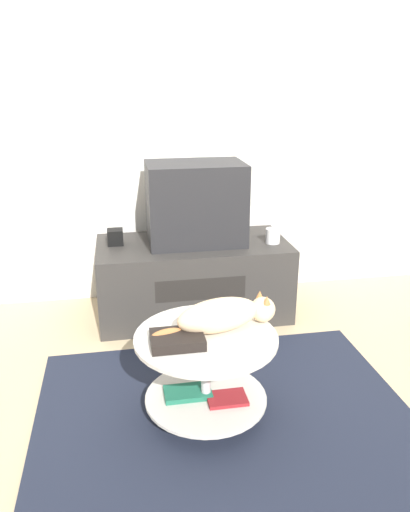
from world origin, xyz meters
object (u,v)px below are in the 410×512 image
(tv, at_px, (196,203))
(speaker, at_px, (115,237))
(dvd_box, at_px, (177,339))
(cat, at_px, (224,315))

(tv, height_order, speaker, tv)
(tv, distance_m, dvd_box, 1.23)
(tv, bearing_deg, speaker, 175.87)
(speaker, bearing_deg, tv, -4.13)
(dvd_box, bearing_deg, cat, 23.27)
(dvd_box, height_order, cat, cat)
(speaker, relative_size, cat, 0.17)
(tv, height_order, dvd_box, tv)
(tv, height_order, cat, tv)
(speaker, height_order, dvd_box, speaker)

